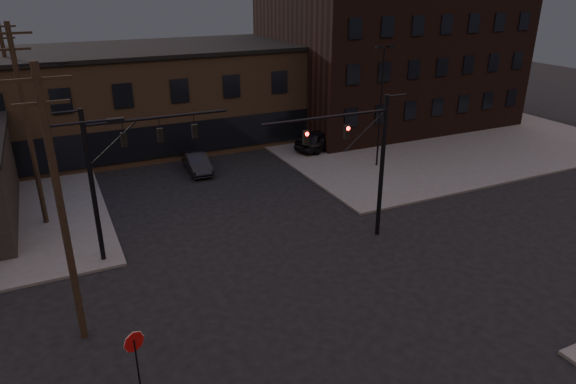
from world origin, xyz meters
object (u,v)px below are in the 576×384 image
object	(u,v)px
car_crossing	(197,163)
parked_car_lot_b	(374,122)
parked_car_lot_a	(321,139)
stop_sign	(135,348)
traffic_signal_near	(365,155)
traffic_signal_far	(117,166)

from	to	relation	value
car_crossing	parked_car_lot_b	bearing A→B (deg)	14.52
parked_car_lot_a	parked_car_lot_b	world-z (taller)	parked_car_lot_a
parked_car_lot_b	parked_car_lot_a	bearing A→B (deg)	140.12
stop_sign	car_crossing	xyz separation A→B (m)	(8.14, 20.90, -1.13)
stop_sign	car_crossing	bearing A→B (deg)	68.71
traffic_signal_near	traffic_signal_far	bearing A→B (deg)	163.83
stop_sign	car_crossing	size ratio (longest dim) A/B	0.57
traffic_signal_near	parked_car_lot_b	size ratio (longest dim) A/B	1.74
traffic_signal_far	parked_car_lot_a	size ratio (longest dim) A/B	1.61
traffic_signal_far	stop_sign	world-z (taller)	traffic_signal_far
parked_car_lot_a	traffic_signal_near	bearing A→B (deg)	138.62
car_crossing	traffic_signal_far	bearing A→B (deg)	-119.44
traffic_signal_near	stop_sign	size ratio (longest dim) A/B	3.23
parked_car_lot_b	car_crossing	distance (m)	18.92
traffic_signal_far	parked_car_lot_a	xyz separation A→B (m)	(17.75, 11.46, -4.02)
traffic_signal_near	parked_car_lot_a	xyz separation A→B (m)	(5.68, 14.96, -3.94)
traffic_signal_far	parked_car_lot_b	bearing A→B (deg)	30.22
traffic_signal_near	parked_car_lot_b	bearing A→B (deg)	53.96
stop_sign	parked_car_lot_a	distance (m)	28.69
parked_car_lot_a	car_crossing	distance (m)	10.91
traffic_signal_near	traffic_signal_far	distance (m)	12.57
traffic_signal_far	car_crossing	xyz separation A→B (m)	(6.86, 10.91, -4.30)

